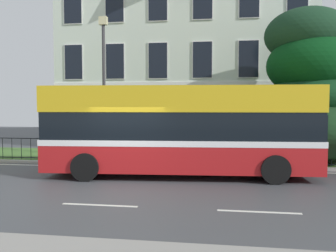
{
  "coord_description": "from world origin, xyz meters",
  "views": [
    {
      "loc": [
        3.08,
        -10.57,
        2.59
      ],
      "look_at": [
        0.78,
        4.91,
        1.65
      ],
      "focal_mm": 38.51,
      "sensor_mm": 36.0,
      "label": 1
    }
  ],
  "objects_px": {
    "georgian_townhouse": "(188,52)",
    "litter_bin": "(160,147)",
    "evergreen_tree": "(312,95)",
    "street_lamp_post": "(104,78)",
    "single_decker_bus": "(180,129)"
  },
  "relations": [
    {
      "from": "georgian_townhouse",
      "to": "litter_bin",
      "type": "xyz_separation_m",
      "value": [
        -0.36,
        -9.41,
        -5.5
      ]
    },
    {
      "from": "evergreen_tree",
      "to": "litter_bin",
      "type": "bearing_deg",
      "value": -168.53
    },
    {
      "from": "street_lamp_post",
      "to": "litter_bin",
      "type": "bearing_deg",
      "value": -6.08
    },
    {
      "from": "street_lamp_post",
      "to": "single_decker_bus",
      "type": "bearing_deg",
      "value": -36.49
    },
    {
      "from": "georgian_townhouse",
      "to": "litter_bin",
      "type": "bearing_deg",
      "value": -92.21
    },
    {
      "from": "single_decker_bus",
      "to": "street_lamp_post",
      "type": "relative_size",
      "value": 1.53
    },
    {
      "from": "litter_bin",
      "to": "street_lamp_post",
      "type": "bearing_deg",
      "value": 173.92
    },
    {
      "from": "evergreen_tree",
      "to": "street_lamp_post",
      "type": "distance_m",
      "value": 9.32
    },
    {
      "from": "litter_bin",
      "to": "georgian_townhouse",
      "type": "bearing_deg",
      "value": 87.79
    },
    {
      "from": "georgian_townhouse",
      "to": "street_lamp_post",
      "type": "distance_m",
      "value": 9.9
    },
    {
      "from": "evergreen_tree",
      "to": "litter_bin",
      "type": "xyz_separation_m",
      "value": [
        -6.61,
        -1.34,
        -2.29
      ]
    },
    {
      "from": "evergreen_tree",
      "to": "single_decker_bus",
      "type": "bearing_deg",
      "value": -144.54
    },
    {
      "from": "street_lamp_post",
      "to": "litter_bin",
      "type": "relative_size",
      "value": 5.45
    },
    {
      "from": "georgian_townhouse",
      "to": "litter_bin",
      "type": "distance_m",
      "value": 10.9
    },
    {
      "from": "georgian_townhouse",
      "to": "litter_bin",
      "type": "height_order",
      "value": "georgian_townhouse"
    }
  ]
}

